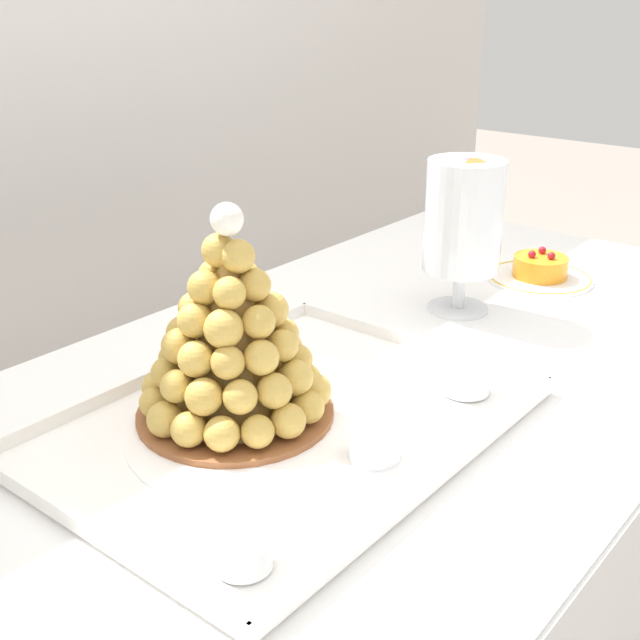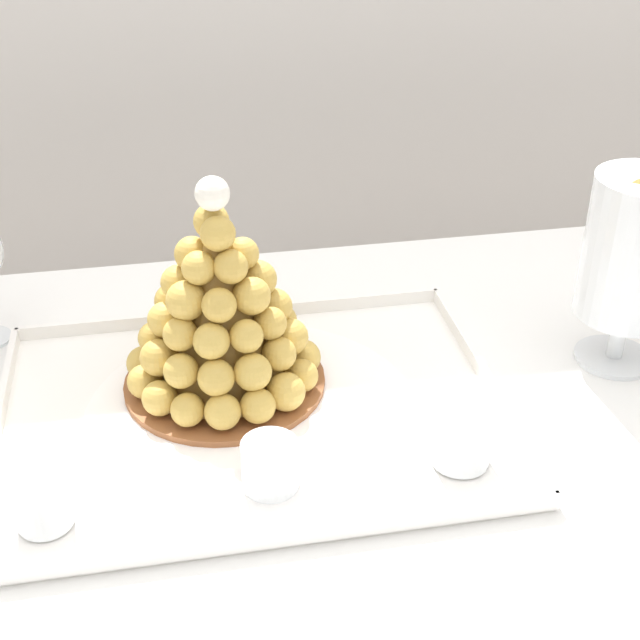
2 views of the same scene
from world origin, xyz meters
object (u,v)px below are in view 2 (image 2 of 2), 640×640
(serving_tray, at_px, (252,413))
(croquembouche, at_px, (221,313))
(dessert_cup_centre, at_px, (461,440))
(dessert_cup_left, at_px, (42,502))
(dessert_cup_mid_left, at_px, (270,466))
(macaron_goblet, at_px, (635,251))

(serving_tray, height_order, croquembouche, croquembouche)
(serving_tray, relative_size, dessert_cup_centre, 9.15)
(serving_tray, height_order, dessert_cup_left, dessert_cup_left)
(dessert_cup_mid_left, bearing_deg, dessert_cup_centre, 0.46)
(dessert_cup_mid_left, bearing_deg, macaron_goblet, 19.39)
(croquembouche, distance_m, dessert_cup_mid_left, 0.20)
(serving_tray, relative_size, dessert_cup_mid_left, 9.71)
(dessert_cup_mid_left, bearing_deg, dessert_cup_left, -176.51)
(dessert_cup_left, distance_m, macaron_goblet, 0.71)
(macaron_goblet, bearing_deg, dessert_cup_left, -165.59)
(serving_tray, bearing_deg, macaron_goblet, 4.23)
(dessert_cup_left, height_order, macaron_goblet, macaron_goblet)
(dessert_cup_left, xyz_separation_m, macaron_goblet, (0.68, 0.17, 0.12))
(croquembouche, distance_m, macaron_goblet, 0.49)
(croquembouche, relative_size, macaron_goblet, 1.02)
(croquembouche, bearing_deg, dessert_cup_left, -134.01)
(dessert_cup_mid_left, bearing_deg, croquembouche, 98.87)
(dessert_cup_centre, bearing_deg, dessert_cup_left, -177.95)
(croquembouche, xyz_separation_m, macaron_goblet, (0.49, -0.03, 0.05))
(serving_tray, distance_m, croquembouche, 0.12)
(dessert_cup_left, bearing_deg, serving_tray, 32.79)
(dessert_cup_centre, bearing_deg, dessert_cup_mid_left, -179.54)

